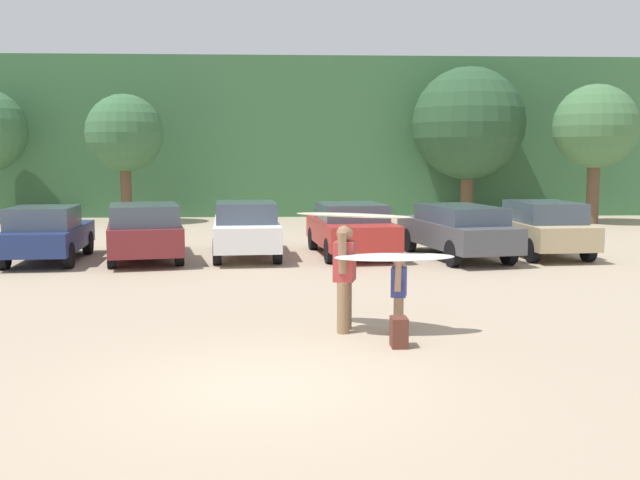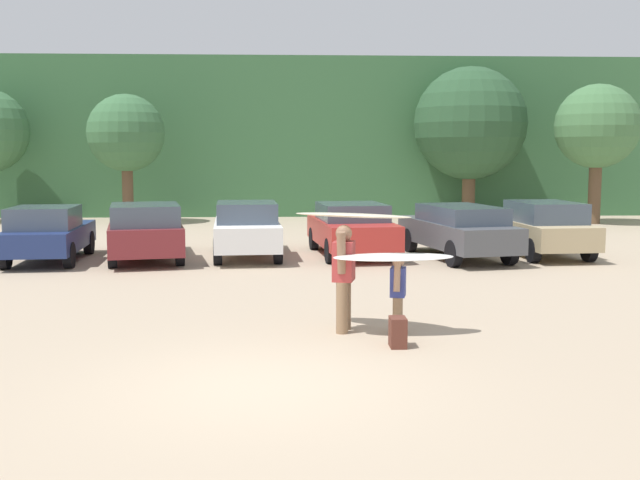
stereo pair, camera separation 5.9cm
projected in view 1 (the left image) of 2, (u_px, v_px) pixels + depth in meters
The scene contains 16 objects.
ground_plane at pixel (262, 386), 9.40m from camera, with size 120.00×120.00×0.00m, color tan.
hillside_ridge at pixel (277, 139), 39.97m from camera, with size 108.00×12.00×7.23m, color #38663D.
tree_left at pixel (125, 134), 30.86m from camera, with size 3.16×3.16×5.29m.
tree_center_right at pixel (468, 124), 33.03m from camera, with size 4.91×4.91×6.63m.
tree_center_left at pixel (595, 127), 30.73m from camera, with size 3.41×3.41×5.67m.
parked_car_navy at pixel (47, 233), 20.05m from camera, with size 2.03×4.27×1.50m.
parked_car_maroon at pixel (144, 231), 20.44m from camera, with size 2.75×5.00×1.56m.
parked_car_white at pixel (246, 228), 20.99m from camera, with size 2.06×4.68×1.55m.
parked_car_red at pixel (351, 228), 21.35m from camera, with size 2.38×4.63×1.48m.
parked_car_dark_gray at pixel (457, 229), 20.77m from camera, with size 2.62×4.95×1.47m.
parked_car_tan at pixel (541, 227), 21.29m from camera, with size 2.02×4.25×1.54m.
person_adult at pixel (345, 272), 12.20m from camera, with size 0.41×0.69×1.73m.
person_child at pixel (399, 290), 12.06m from camera, with size 0.30×0.55×1.27m.
surfboard_cream at pixel (353, 215), 12.24m from camera, with size 2.05×1.41×0.10m.
surfboard_white at pixel (395, 257), 11.86m from camera, with size 1.93×0.62×0.12m.
backpack_dropped at pixel (399, 332), 11.27m from camera, with size 0.24×0.34×0.45m.
Camera 1 is at (0.27, -9.16, 2.87)m, focal length 42.51 mm.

